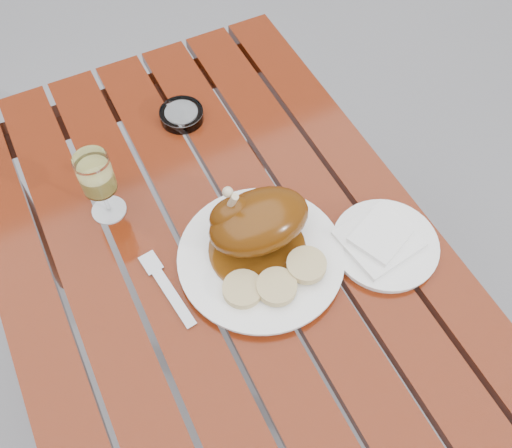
{
  "coord_description": "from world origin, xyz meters",
  "views": [
    {
      "loc": [
        -0.18,
        -0.5,
        1.68
      ],
      "look_at": [
        0.08,
        0.02,
        0.78
      ],
      "focal_mm": 40.0,
      "sensor_mm": 36.0,
      "label": 1
    }
  ],
  "objects_px": {
    "side_plate": "(385,245)",
    "ashtray": "(182,115)",
    "wine_glass": "(100,186)",
    "table": "(229,333)",
    "dinner_plate": "(261,258)"
  },
  "relations": [
    {
      "from": "table",
      "to": "ashtray",
      "type": "height_order",
      "value": "ashtray"
    },
    {
      "from": "side_plate",
      "to": "ashtray",
      "type": "bearing_deg",
      "value": 114.27
    },
    {
      "from": "ashtray",
      "to": "wine_glass",
      "type": "bearing_deg",
      "value": -143.93
    },
    {
      "from": "table",
      "to": "wine_glass",
      "type": "relative_size",
      "value": 7.5
    },
    {
      "from": "dinner_plate",
      "to": "wine_glass",
      "type": "height_order",
      "value": "wine_glass"
    },
    {
      "from": "dinner_plate",
      "to": "ashtray",
      "type": "height_order",
      "value": "ashtray"
    },
    {
      "from": "dinner_plate",
      "to": "wine_glass",
      "type": "distance_m",
      "value": 0.33
    },
    {
      "from": "dinner_plate",
      "to": "ashtray",
      "type": "bearing_deg",
      "value": 88.96
    },
    {
      "from": "side_plate",
      "to": "ashtray",
      "type": "height_order",
      "value": "ashtray"
    },
    {
      "from": "table",
      "to": "ashtray",
      "type": "bearing_deg",
      "value": 78.95
    },
    {
      "from": "table",
      "to": "wine_glass",
      "type": "bearing_deg",
      "value": 128.33
    },
    {
      "from": "wine_glass",
      "to": "side_plate",
      "type": "height_order",
      "value": "wine_glass"
    },
    {
      "from": "table",
      "to": "dinner_plate",
      "type": "bearing_deg",
      "value": -33.27
    },
    {
      "from": "wine_glass",
      "to": "side_plate",
      "type": "relative_size",
      "value": 0.79
    },
    {
      "from": "table",
      "to": "side_plate",
      "type": "distance_m",
      "value": 0.49
    }
  ]
}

